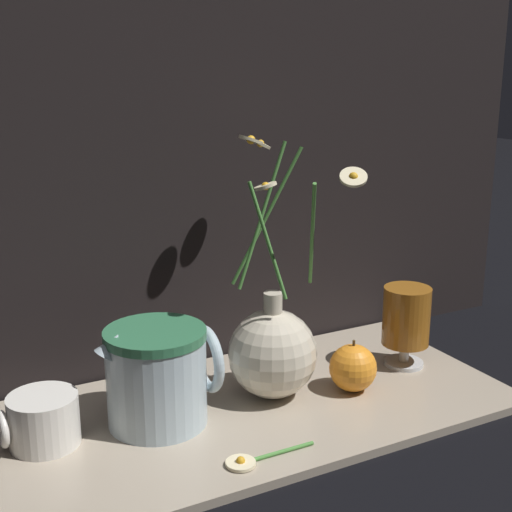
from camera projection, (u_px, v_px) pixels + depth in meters
The scene contains 9 objects.
ground_plane at pixel (247, 414), 0.98m from camera, with size 6.00×6.00×0.00m, color black.
shelf at pixel (247, 410), 0.98m from camera, with size 0.73×0.35×0.01m.
backdrop_wall at pixel (184, 1), 1.00m from camera, with size 1.23×0.02×1.10m.
vase_with_flowers at pixel (273, 350), 1.00m from camera, with size 0.18×0.19×0.36m.
yellow_mug at pixel (42, 420), 0.87m from camera, with size 0.10×0.09×0.06m.
ceramic_pitcher at pixel (158, 372), 0.92m from camera, with size 0.16×0.13×0.14m.
tea_glass at pixel (406, 319), 1.09m from camera, with size 0.07×0.07×0.13m.
orange_fruit at pixel (353, 368), 1.02m from camera, with size 0.07×0.07×0.08m.
loose_daisy at pixel (251, 460), 0.84m from camera, with size 0.12×0.04×0.01m.
Camera 1 is at (-0.40, -0.79, 0.47)m, focal length 50.00 mm.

